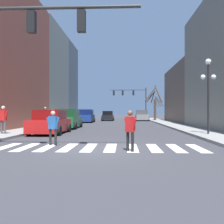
% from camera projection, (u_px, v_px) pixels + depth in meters
% --- Properties ---
extents(ground_plane, '(240.00, 240.00, 0.00)m').
position_uv_depth(ground_plane, '(99.00, 149.00, 10.65)').
color(ground_plane, '#38383D').
extents(building_row_left, '(6.00, 43.90, 12.90)m').
position_uv_depth(building_row_left, '(13.00, 65.00, 27.20)').
color(building_row_left, tan).
rests_on(building_row_left, ground_plane).
extents(crosswalk_stripes, '(8.55, 2.60, 0.01)m').
position_uv_depth(crosswalk_stripes, '(100.00, 148.00, 10.98)').
color(crosswalk_stripes, white).
rests_on(crosswalk_stripes, ground_plane).
extents(traffic_signal_near, '(6.69, 0.28, 5.99)m').
position_uv_depth(traffic_signal_near, '(23.00, 40.00, 10.32)').
color(traffic_signal_near, '#2D2D2D').
rests_on(traffic_signal_near, ground_plane).
extents(traffic_signal_far, '(6.40, 0.28, 5.75)m').
position_uv_depth(traffic_signal_far, '(132.00, 96.00, 46.24)').
color(traffic_signal_far, '#2D2D2D').
rests_on(traffic_signal_far, ground_plane).
extents(street_lamp_right_corner, '(0.95, 0.36, 4.61)m').
position_uv_depth(street_lamp_right_corner, '(208.00, 81.00, 16.08)').
color(street_lamp_right_corner, black).
rests_on(street_lamp_right_corner, sidewalk_right).
extents(car_parked_left_mid, '(2.10, 4.79, 1.73)m').
position_uv_depth(car_parked_left_mid, '(68.00, 119.00, 23.55)').
color(car_parked_left_mid, '#236B38').
rests_on(car_parked_left_mid, ground_plane).
extents(car_parked_left_far, '(2.15, 4.79, 1.62)m').
position_uv_depth(car_parked_left_far, '(50.00, 123.00, 17.84)').
color(car_parked_left_far, red).
rests_on(car_parked_left_far, ground_plane).
extents(car_driving_toward_lane, '(2.00, 4.22, 1.59)m').
position_uv_depth(car_driving_toward_lane, '(108.00, 116.00, 43.14)').
color(car_driving_toward_lane, black).
rests_on(car_driving_toward_lane, ground_plane).
extents(car_at_intersection, '(2.19, 4.58, 1.73)m').
position_uv_depth(car_at_intersection, '(142.00, 116.00, 43.04)').
color(car_at_intersection, gray).
rests_on(car_at_intersection, ground_plane).
extents(car_parked_left_near, '(2.01, 4.14, 1.80)m').
position_uv_depth(car_parked_left_near, '(87.00, 116.00, 35.93)').
color(car_parked_left_near, navy).
rests_on(car_parked_left_near, ground_plane).
extents(pedestrian_on_right_sidewalk, '(0.25, 0.78, 1.82)m').
position_uv_depth(pedestrian_on_right_sidewalk, '(45.00, 114.00, 26.53)').
color(pedestrian_on_right_sidewalk, '#7A705B').
rests_on(pedestrian_on_right_sidewalk, sidewalk_left).
extents(pedestrian_on_left_sidewalk, '(0.50, 0.56, 1.56)m').
position_uv_depth(pedestrian_on_left_sidewalk, '(130.00, 127.00, 9.95)').
color(pedestrian_on_left_sidewalk, black).
rests_on(pedestrian_on_left_sidewalk, ground_plane).
extents(pedestrian_near_right_corner, '(0.66, 0.29, 1.55)m').
position_uv_depth(pedestrian_near_right_corner, '(53.00, 125.00, 11.71)').
color(pedestrian_near_right_corner, black).
rests_on(pedestrian_near_right_corner, ground_plane).
extents(pedestrian_waiting_at_curb, '(0.71, 0.37, 1.72)m').
position_uv_depth(pedestrian_waiting_at_curb, '(3.00, 117.00, 16.18)').
color(pedestrian_waiting_at_curb, '#4C4C51').
rests_on(pedestrian_waiting_at_curb, sidewalk_left).
extents(street_tree_right_mid, '(1.88, 1.54, 4.05)m').
position_uv_depth(street_tree_right_mid, '(156.00, 109.00, 45.04)').
color(street_tree_right_mid, '#473828').
rests_on(street_tree_right_mid, sidewalk_right).
extents(street_tree_left_near, '(2.80, 3.80, 5.56)m').
position_uv_depth(street_tree_left_near, '(155.00, 103.00, 41.49)').
color(street_tree_left_near, '#473828').
rests_on(street_tree_left_near, sidewalk_right).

